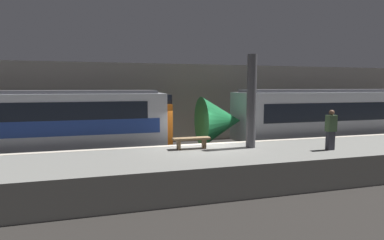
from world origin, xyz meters
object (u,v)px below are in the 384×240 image
train_modern (342,118)px  person_waiting (331,129)px  support_pillar_near (251,102)px  platform_bench (191,140)px

train_modern → person_waiting: 7.13m
support_pillar_near → train_modern: (7.85, 3.74, -1.23)m
train_modern → person_waiting: bearing=-135.4°
train_modern → person_waiting: train_modern is taller
train_modern → support_pillar_near: bearing=-154.6°
platform_bench → support_pillar_near: bearing=-8.7°
person_waiting → platform_bench: 5.46m
person_waiting → support_pillar_near: bearing=155.5°
support_pillar_near → person_waiting: 3.23m
support_pillar_near → person_waiting: support_pillar_near is taller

